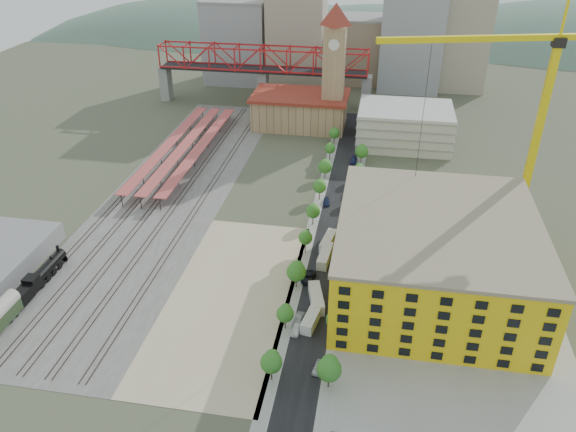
% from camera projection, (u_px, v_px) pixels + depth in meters
% --- Properties ---
extents(ground, '(400.00, 400.00, 0.00)m').
position_uv_depth(ground, '(273.00, 230.00, 157.00)').
color(ground, '#474C38').
rests_on(ground, ground).
extents(ballast_strip, '(36.00, 165.00, 0.06)m').
position_uv_depth(ballast_strip, '(172.00, 191.00, 177.26)').
color(ballast_strip, '#605E59').
rests_on(ballast_strip, ground).
extents(dirt_lot, '(28.00, 67.00, 0.06)m').
position_uv_depth(dirt_lot, '(230.00, 297.00, 130.65)').
color(dirt_lot, tan).
rests_on(dirt_lot, ground).
extents(street_asphalt, '(12.00, 170.00, 0.06)m').
position_uv_depth(street_asphalt, '(335.00, 209.00, 167.43)').
color(street_asphalt, black).
rests_on(street_asphalt, ground).
extents(sidewalk_west, '(3.00, 170.00, 0.04)m').
position_uv_depth(sidewalk_west, '(317.00, 207.00, 168.25)').
color(sidewalk_west, gray).
rests_on(sidewalk_west, ground).
extents(sidewalk_east, '(3.00, 170.00, 0.04)m').
position_uv_depth(sidewalk_east, '(354.00, 210.00, 166.62)').
color(sidewalk_east, gray).
rests_on(sidewalk_east, ground).
extents(construction_pad, '(50.00, 90.00, 0.06)m').
position_uv_depth(construction_pad, '(443.00, 289.00, 133.24)').
color(construction_pad, gray).
rests_on(construction_pad, ground).
extents(rail_tracks, '(26.56, 160.00, 0.18)m').
position_uv_depth(rail_tracks, '(167.00, 190.00, 177.46)').
color(rail_tracks, '#382B23').
rests_on(rail_tracks, ground).
extents(platform_canopies, '(16.00, 80.00, 4.12)m').
position_uv_depth(platform_canopies, '(185.00, 145.00, 199.52)').
color(platform_canopies, '#C34C4B').
rests_on(platform_canopies, ground).
extents(station_hall, '(38.00, 24.00, 13.10)m').
position_uv_depth(station_hall, '(300.00, 110.00, 224.48)').
color(station_hall, tan).
rests_on(station_hall, ground).
extents(clock_tower, '(12.00, 12.00, 52.00)m').
position_uv_depth(clock_tower, '(334.00, 57.00, 209.88)').
color(clock_tower, tan).
rests_on(clock_tower, ground).
extents(parking_garage, '(34.00, 26.00, 14.00)m').
position_uv_depth(parking_garage, '(404.00, 126.00, 208.00)').
color(parking_garage, silver).
rests_on(parking_garage, ground).
extents(truss_bridge, '(94.00, 9.60, 25.60)m').
position_uv_depth(truss_bridge, '(263.00, 62.00, 241.02)').
color(truss_bridge, gray).
rests_on(truss_bridge, ground).
extents(construction_building, '(44.60, 50.60, 18.80)m').
position_uv_depth(construction_building, '(435.00, 255.00, 129.01)').
color(construction_building, yellow).
rests_on(construction_building, ground).
extents(street_trees, '(15.40, 124.40, 8.00)m').
position_uv_depth(street_trees, '(332.00, 226.00, 158.90)').
color(street_trees, '#2A6D20').
rests_on(street_trees, ground).
extents(skyline, '(133.00, 46.00, 60.00)m').
position_uv_depth(skyline, '(346.00, 37.00, 266.15)').
color(skyline, '#9EA0A3').
rests_on(skyline, ground).
extents(distant_hills, '(647.00, 264.00, 227.00)m').
position_uv_depth(distant_hills, '(403.00, 147.00, 412.08)').
color(distant_hills, '#4C6B59').
rests_on(distant_hills, ground).
extents(locomotive, '(2.98, 22.99, 5.75)m').
position_uv_depth(locomotive, '(41.00, 277.00, 134.06)').
color(locomotive, black).
rests_on(locomotive, ground).
extents(tower_crane, '(56.76, 16.80, 62.09)m').
position_uv_depth(tower_crane, '(530.00, 100.00, 135.86)').
color(tower_crane, yellow).
rests_on(tower_crane, ground).
extents(site_trailer_a, '(4.23, 9.90, 2.63)m').
position_uv_depth(site_trailer_a, '(312.00, 317.00, 122.40)').
color(site_trailer_a, silver).
rests_on(site_trailer_a, ground).
extents(site_trailer_b, '(5.07, 10.35, 2.74)m').
position_uv_depth(site_trailer_b, '(316.00, 298.00, 128.11)').
color(site_trailer_b, silver).
rests_on(site_trailer_b, ground).
extents(site_trailer_c, '(3.39, 9.99, 2.69)m').
position_uv_depth(site_trailer_c, '(325.00, 256.00, 143.08)').
color(site_trailer_c, silver).
rests_on(site_trailer_c, ground).
extents(site_trailer_d, '(3.97, 9.61, 2.55)m').
position_uv_depth(site_trailer_d, '(328.00, 241.00, 149.43)').
color(site_trailer_d, silver).
rests_on(site_trailer_d, ground).
extents(car_0, '(2.31, 4.81, 1.58)m').
position_uv_depth(car_0, '(296.00, 329.00, 119.94)').
color(car_0, white).
rests_on(car_0, ground).
extents(car_1, '(2.32, 4.83, 1.53)m').
position_uv_depth(car_1, '(298.00, 319.00, 122.74)').
color(car_1, gray).
rests_on(car_1, ground).
extents(car_2, '(3.45, 6.02, 1.58)m').
position_uv_depth(car_2, '(308.00, 277.00, 136.06)').
color(car_2, black).
rests_on(car_2, ground).
extents(car_3, '(2.40, 4.71, 1.31)m').
position_uv_depth(car_3, '(326.00, 202.00, 169.63)').
color(car_3, navy).
rests_on(car_3, ground).
extents(car_4, '(2.32, 4.40, 1.43)m').
position_uv_depth(car_4, '(318.00, 368.00, 110.22)').
color(car_4, '#B9B9B9').
rests_on(car_4, ground).
extents(car_5, '(1.73, 4.12, 1.32)m').
position_uv_depth(car_5, '(336.00, 261.00, 142.29)').
color(car_5, '#9E9FA3').
rests_on(car_5, ground).
extents(car_6, '(2.61, 4.96, 1.33)m').
position_uv_depth(car_6, '(348.00, 195.00, 173.51)').
color(car_6, black).
rests_on(car_6, ground).
extents(car_7, '(2.43, 5.44, 1.55)m').
position_uv_depth(car_7, '(354.00, 160.00, 196.02)').
color(car_7, navy).
rests_on(car_7, ground).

